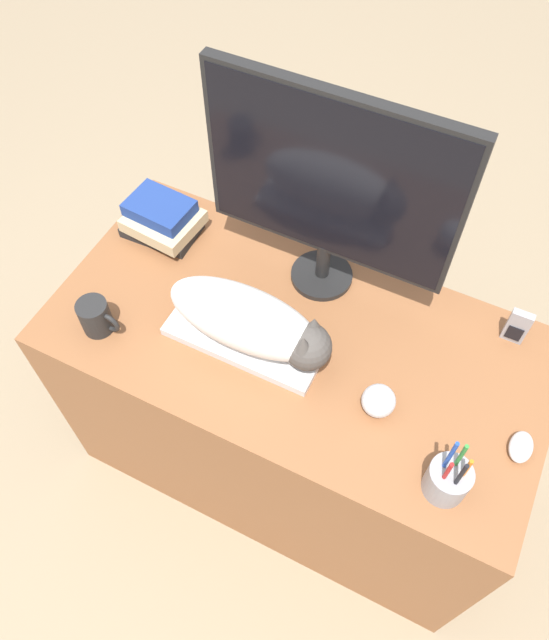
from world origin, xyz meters
TOP-DOWN VIEW (x-y plane):
  - ground_plane at (0.00, 0.00)m, footprint 12.00×12.00m
  - desk at (0.00, 0.32)m, footprint 1.28×0.65m
  - keyboard at (-0.11, 0.26)m, footprint 0.40×0.16m
  - cat at (-0.09, 0.26)m, footprint 0.43×0.16m
  - monitor at (-0.02, 0.53)m, footprint 0.62×0.17m
  - computer_mouse at (0.58, 0.27)m, footprint 0.05×0.08m
  - coffee_mug at (-0.46, 0.13)m, footprint 0.11×0.08m
  - pen_cup at (0.45, 0.11)m, footprint 0.09×0.09m
  - baseball at (0.25, 0.23)m, footprint 0.08×0.08m
  - phone at (0.49, 0.56)m, footprint 0.05×0.02m
  - book_stack at (-0.49, 0.48)m, footprint 0.22×0.18m

SIDE VIEW (x-z plane):
  - ground_plane at x=0.00m, z-range 0.00..0.00m
  - desk at x=0.00m, z-range 0.00..0.77m
  - keyboard at x=-0.11m, z-range 0.77..0.79m
  - computer_mouse at x=0.58m, z-range 0.77..0.80m
  - baseball at x=0.25m, z-range 0.77..0.85m
  - coffee_mug at x=-0.46m, z-range 0.77..0.86m
  - pen_cup at x=0.45m, z-range 0.71..0.92m
  - book_stack at x=-0.49m, z-range 0.76..0.87m
  - phone at x=0.49m, z-range 0.77..0.87m
  - cat at x=-0.09m, z-range 0.79..0.95m
  - monitor at x=-0.02m, z-range 0.81..1.40m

